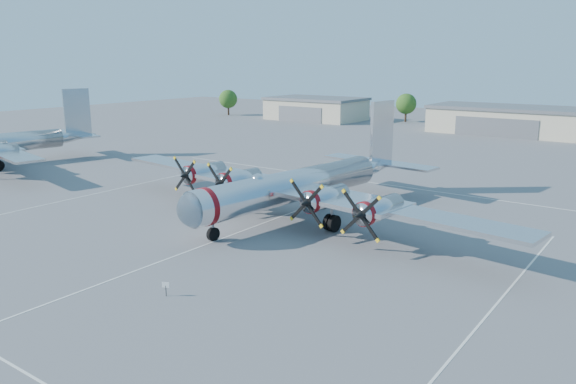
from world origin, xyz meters
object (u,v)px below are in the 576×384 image
Objects in this scene: hangar_west at (316,108)px; tree_far_west at (228,99)px; main_bomber_b29 at (301,215)px; tree_west at (406,104)px; bomber_west at (2,165)px; info_placard at (166,286)px; hangar_center at (506,120)px.

tree_far_west is at bearing -170.99° from hangar_west.
main_bomber_b29 is (46.16, -73.74, -2.71)m from hangar_west.
tree_west is 0.17× the size of bomber_west.
tree_far_west is 7.29× the size of info_placard.
bomber_west is (-2.68, -76.67, -2.71)m from hangar_west.
tree_west is 0.15× the size of main_bomber_b29.
hangar_west is at bearing 180.00° from hangar_center.
hangar_west is 3.40× the size of tree_far_west.
tree_far_west is 46.57m from tree_west.
tree_west is 7.29× the size of info_placard.
hangar_west is at bearing -158.11° from tree_west.
hangar_center is 94.20m from info_placard.
hangar_center is at bearing 69.42° from info_placard.
hangar_center reaches higher than bomber_west.
main_bomber_b29 is at bearing -72.26° from tree_west.
main_bomber_b29 is (71.16, -69.78, -4.22)m from tree_far_west.
tree_far_west reaches higher than bomber_west.
info_placard is (49.97, -94.05, -2.07)m from hangar_west.
hangar_west is at bearing 94.38° from info_placard.
tree_west reaches higher than hangar_center.
info_placard is (52.65, -17.38, 0.64)m from bomber_west.
hangar_west is at bearing 9.01° from tree_far_west.
bomber_west is at bearing 138.13° from info_placard.
tree_far_west reaches higher than hangar_center.
tree_west reaches higher than info_placard.
tree_west is at bearing 21.89° from hangar_west.
hangar_center is at bearing -17.82° from tree_west.
main_bomber_b29 is at bearing 77.03° from info_placard.
tree_far_west is 99.75m from main_bomber_b29.
tree_west is 87.79m from bomber_west.
hangar_west is at bearing 100.22° from bomber_west.
tree_far_west is at bearing -176.76° from hangar_center.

